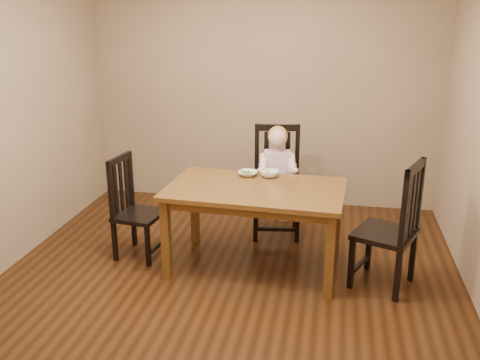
% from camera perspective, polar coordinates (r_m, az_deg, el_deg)
% --- Properties ---
extents(room, '(4.01, 4.01, 2.71)m').
position_cam_1_polar(room, '(4.27, -1.25, 5.77)').
color(room, '#41210D').
rests_on(room, ground).
extents(dining_table, '(1.58, 1.01, 0.76)m').
position_cam_1_polar(dining_table, '(4.66, 1.64, -1.80)').
color(dining_table, '#523013').
rests_on(dining_table, room).
extents(chair_child, '(0.54, 0.52, 1.12)m').
position_cam_1_polar(chair_child, '(5.47, 3.93, -0.34)').
color(chair_child, black).
rests_on(chair_child, room).
extents(chair_left, '(0.45, 0.47, 0.96)m').
position_cam_1_polar(chair_left, '(5.07, -11.22, -3.05)').
color(chair_left, black).
rests_on(chair_left, room).
extents(chair_right, '(0.60, 0.61, 1.10)m').
position_cam_1_polar(chair_right, '(4.56, 15.92, -4.97)').
color(chair_right, black).
rests_on(chair_right, room).
extents(toddler, '(0.40, 0.48, 0.60)m').
position_cam_1_polar(toddler, '(5.37, 3.97, 1.02)').
color(toddler, silver).
rests_on(toddler, chair_child).
extents(bowl_peas, '(0.18, 0.18, 0.04)m').
position_cam_1_polar(bowl_peas, '(4.94, 0.84, 0.70)').
color(bowl_peas, white).
rests_on(bowl_peas, dining_table).
extents(bowl_veg, '(0.22, 0.22, 0.06)m').
position_cam_1_polar(bowl_veg, '(4.92, 3.13, 0.69)').
color(bowl_veg, white).
rests_on(bowl_veg, dining_table).
extents(fork, '(0.10, 0.10, 0.05)m').
position_cam_1_polar(fork, '(4.92, 0.33, 0.91)').
color(fork, silver).
rests_on(fork, bowl_peas).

